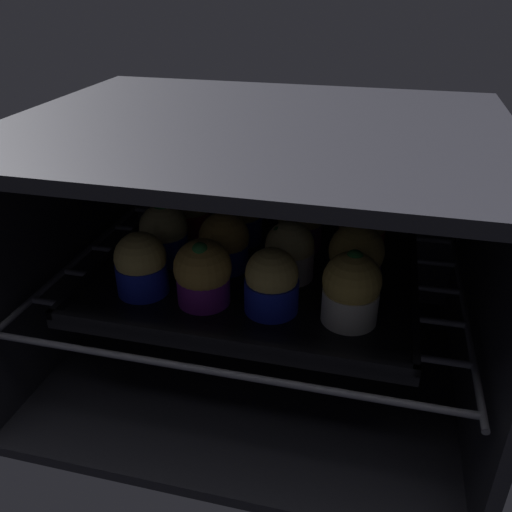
% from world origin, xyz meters
% --- Properties ---
extents(oven_cavity, '(0.59, 0.47, 0.37)m').
position_xyz_m(oven_cavity, '(0.00, 0.26, 0.17)').
color(oven_cavity, black).
rests_on(oven_cavity, ground).
extents(oven_rack, '(0.55, 0.42, 0.01)m').
position_xyz_m(oven_rack, '(0.00, 0.22, 0.14)').
color(oven_rack, '#51515B').
rests_on(oven_rack, oven_cavity).
extents(baking_tray, '(0.42, 0.33, 0.02)m').
position_xyz_m(baking_tray, '(0.00, 0.22, 0.15)').
color(baking_tray, black).
rests_on(baking_tray, oven_rack).
extents(muffin_row0_col0, '(0.06, 0.06, 0.08)m').
position_xyz_m(muffin_row0_col0, '(-0.13, 0.14, 0.19)').
color(muffin_row0_col0, '#1928B7').
rests_on(muffin_row0_col0, baking_tray).
extents(muffin_row0_col1, '(0.07, 0.07, 0.09)m').
position_xyz_m(muffin_row0_col1, '(-0.04, 0.13, 0.19)').
color(muffin_row0_col1, '#7A238C').
rests_on(muffin_row0_col1, baking_tray).
extents(muffin_row0_col2, '(0.06, 0.06, 0.08)m').
position_xyz_m(muffin_row0_col2, '(0.04, 0.14, 0.19)').
color(muffin_row0_col2, '#1928B7').
rests_on(muffin_row0_col2, baking_tray).
extents(muffin_row0_col3, '(0.07, 0.07, 0.09)m').
position_xyz_m(muffin_row0_col3, '(0.13, 0.14, 0.19)').
color(muffin_row0_col3, silver).
rests_on(muffin_row0_col3, baking_tray).
extents(muffin_row1_col0, '(0.07, 0.07, 0.09)m').
position_xyz_m(muffin_row1_col0, '(-0.13, 0.22, 0.19)').
color(muffin_row1_col0, '#1928B7').
rests_on(muffin_row1_col0, baking_tray).
extents(muffin_row1_col1, '(0.07, 0.07, 0.08)m').
position_xyz_m(muffin_row1_col1, '(-0.04, 0.22, 0.19)').
color(muffin_row1_col1, '#1928B7').
rests_on(muffin_row1_col1, baking_tray).
extents(muffin_row1_col2, '(0.06, 0.06, 0.08)m').
position_xyz_m(muffin_row1_col2, '(0.04, 0.22, 0.19)').
color(muffin_row1_col2, silver).
rests_on(muffin_row1_col2, baking_tray).
extents(muffin_row1_col3, '(0.07, 0.07, 0.08)m').
position_xyz_m(muffin_row1_col3, '(0.13, 0.22, 0.19)').
color(muffin_row1_col3, '#7A238C').
rests_on(muffin_row1_col3, baking_tray).
extents(muffin_row2_col0, '(0.06, 0.06, 0.08)m').
position_xyz_m(muffin_row2_col0, '(-0.13, 0.31, 0.19)').
color(muffin_row2_col0, red).
rests_on(muffin_row2_col0, baking_tray).
extents(muffin_row2_col1, '(0.06, 0.06, 0.08)m').
position_xyz_m(muffin_row2_col1, '(-0.05, 0.31, 0.19)').
color(muffin_row2_col1, '#1928B7').
rests_on(muffin_row2_col1, baking_tray).
extents(muffin_row2_col2, '(0.07, 0.07, 0.08)m').
position_xyz_m(muffin_row2_col2, '(0.04, 0.31, 0.19)').
color(muffin_row2_col2, '#7A238C').
rests_on(muffin_row2_col2, baking_tray).
extents(muffin_row2_col3, '(0.07, 0.07, 0.08)m').
position_xyz_m(muffin_row2_col3, '(0.13, 0.31, 0.19)').
color(muffin_row2_col3, red).
rests_on(muffin_row2_col3, baking_tray).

